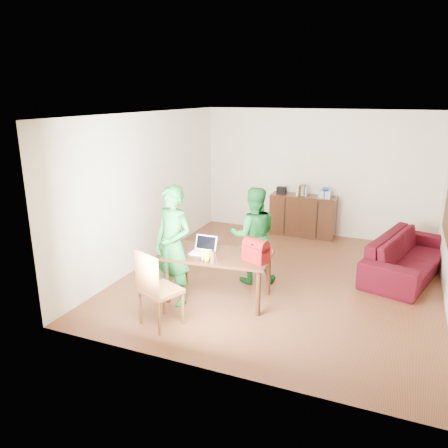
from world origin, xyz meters
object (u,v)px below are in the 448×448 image
at_px(table, 219,259).
at_px(laptop, 202,251).
at_px(person_near, 173,246).
at_px(chair, 160,304).
at_px(bottle, 213,256).
at_px(red_bag, 256,252).
at_px(sofa, 408,256).
at_px(person_far, 253,235).

xyz_separation_m(table, laptop, (-0.24, -0.08, 0.13)).
bearing_deg(laptop, person_near, -142.58).
bearing_deg(chair, bottle, 77.12).
relative_size(chair, red_bag, 2.97).
relative_size(red_bag, sofa, 0.16).
xyz_separation_m(chair, red_bag, (1.01, 0.96, 0.54)).
relative_size(person_near, bottle, 8.83).
relative_size(table, person_far, 1.01).
xyz_separation_m(table, bottle, (0.06, -0.37, 0.19)).
height_order(table, laptop, laptop).
height_order(table, bottle, bottle).
relative_size(table, bottle, 8.00).
bearing_deg(sofa, red_bag, 152.27).
bearing_deg(person_near, person_far, 68.93).
xyz_separation_m(red_bag, sofa, (2.03, 2.16, -0.51)).
xyz_separation_m(table, person_near, (-0.57, -0.35, 0.26)).
bearing_deg(chair, red_bag, 66.64).
relative_size(person_far, laptop, 4.65).
bearing_deg(chair, laptop, 102.52).
bearing_deg(person_near, red_bag, 28.15).
height_order(table, red_bag, red_bag).
xyz_separation_m(person_far, red_bag, (0.34, -0.88, 0.06)).
distance_m(person_near, person_far, 1.43).
bearing_deg(table, red_bag, -11.74).
distance_m(person_far, laptop, 1.02).
bearing_deg(red_bag, chair, -115.30).
distance_m(person_near, sofa, 4.06).
height_order(chair, person_far, person_far).
relative_size(person_far, bottle, 7.92).
bearing_deg(chair, sofa, 68.79).
xyz_separation_m(person_near, red_bag, (1.17, 0.28, -0.04)).
relative_size(table, sofa, 0.70).
height_order(chair, laptop, chair).
distance_m(chair, person_far, 2.02).
distance_m(bottle, red_bag, 0.62).
bearing_deg(red_bag, person_far, 131.94).
height_order(person_near, laptop, person_near).
height_order(table, person_near, person_near).
height_order(person_far, red_bag, person_far).
relative_size(person_far, red_bag, 4.44).
relative_size(table, red_bag, 4.48).
height_order(person_near, red_bag, person_near).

